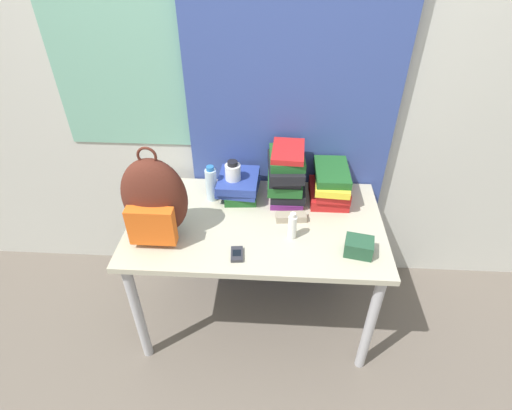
# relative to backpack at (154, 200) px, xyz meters

# --- Properties ---
(ground_plane) EXTENTS (12.00, 12.00, 0.00)m
(ground_plane) POSITION_rel_backpack_xyz_m (0.45, -0.25, -0.91)
(ground_plane) COLOR #665B51
(wall_back) EXTENTS (6.00, 0.06, 2.50)m
(wall_back) POSITION_rel_backpack_xyz_m (0.45, 0.56, 0.34)
(wall_back) COLOR beige
(wall_back) RESTS_ON ground_plane
(curtain_blue) EXTENTS (1.07, 0.04, 2.50)m
(curtain_blue) POSITION_rel_backpack_xyz_m (0.61, 0.51, 0.34)
(curtain_blue) COLOR #384C93
(curtain_blue) RESTS_ON ground_plane
(desk) EXTENTS (1.26, 0.73, 0.71)m
(desk) POSITION_rel_backpack_xyz_m (0.45, 0.12, -0.28)
(desk) COLOR #B7B299
(desk) RESTS_ON ground_plane
(backpack) EXTENTS (0.30, 0.21, 0.46)m
(backpack) POSITION_rel_backpack_xyz_m (0.00, 0.00, 0.00)
(backpack) COLOR #512319
(backpack) RESTS_ON desk
(book_stack_left) EXTENTS (0.23, 0.25, 0.12)m
(book_stack_left) POSITION_rel_backpack_xyz_m (0.35, 0.33, -0.13)
(book_stack_left) COLOR #1E5623
(book_stack_left) RESTS_ON desk
(book_stack_center) EXTENTS (0.20, 0.29, 0.29)m
(book_stack_center) POSITION_rel_backpack_xyz_m (0.59, 0.33, -0.05)
(book_stack_center) COLOR #6B2370
(book_stack_center) RESTS_ON desk
(book_stack_right) EXTENTS (0.20, 0.30, 0.18)m
(book_stack_right) POSITION_rel_backpack_xyz_m (0.83, 0.33, -0.11)
(book_stack_right) COLOR red
(book_stack_right) RESTS_ON desk
(water_bottle) EXTENTS (0.06, 0.06, 0.20)m
(water_bottle) POSITION_rel_backpack_xyz_m (0.21, 0.29, -0.10)
(water_bottle) COLOR silver
(water_bottle) RESTS_ON desk
(sports_bottle) EXTENTS (0.08, 0.08, 0.22)m
(sports_bottle) POSITION_rel_backpack_xyz_m (0.32, 0.31, -0.09)
(sports_bottle) COLOR white
(sports_bottle) RESTS_ON desk
(sunscreen_bottle) EXTENTS (0.04, 0.04, 0.14)m
(sunscreen_bottle) POSITION_rel_backpack_xyz_m (0.63, 0.01, -0.13)
(sunscreen_bottle) COLOR white
(sunscreen_bottle) RESTS_ON desk
(cell_phone) EXTENTS (0.06, 0.10, 0.02)m
(cell_phone) POSITION_rel_backpack_xyz_m (0.38, -0.13, -0.19)
(cell_phone) COLOR #2D2D33
(cell_phone) RESTS_ON desk
(sunglasses_case) EXTENTS (0.15, 0.07, 0.04)m
(sunglasses_case) POSITION_rel_backpack_xyz_m (0.62, 0.14, -0.18)
(sunglasses_case) COLOR gray
(sunglasses_case) RESTS_ON desk
(camera_pouch) EXTENTS (0.14, 0.12, 0.07)m
(camera_pouch) POSITION_rel_backpack_xyz_m (0.92, -0.08, -0.16)
(camera_pouch) COLOR #234C33
(camera_pouch) RESTS_ON desk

